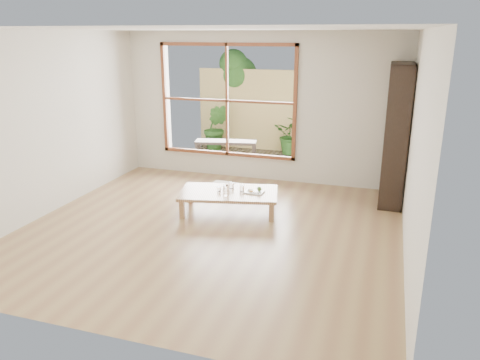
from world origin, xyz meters
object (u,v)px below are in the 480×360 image
object	(u,v)px
food_tray	(255,191)
low_table	(229,194)
garden_bench	(226,143)
bookshelf	(396,135)

from	to	relation	value
food_tray	low_table	bearing A→B (deg)	-164.72
low_table	garden_bench	bearing A→B (deg)	97.65
low_table	food_tray	xyz separation A→B (m)	(0.38, 0.07, 0.06)
bookshelf	food_tray	world-z (taller)	bookshelf
food_tray	garden_bench	distance (m)	3.03
low_table	garden_bench	size ratio (longest dim) A/B	1.20
low_table	bookshelf	bearing A→B (deg)	15.14
low_table	bookshelf	xyz separation A→B (m)	(2.29, 1.21, 0.80)
low_table	garden_bench	xyz separation A→B (m)	(-1.02, 2.76, 0.09)
food_tray	garden_bench	bearing A→B (deg)	121.80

